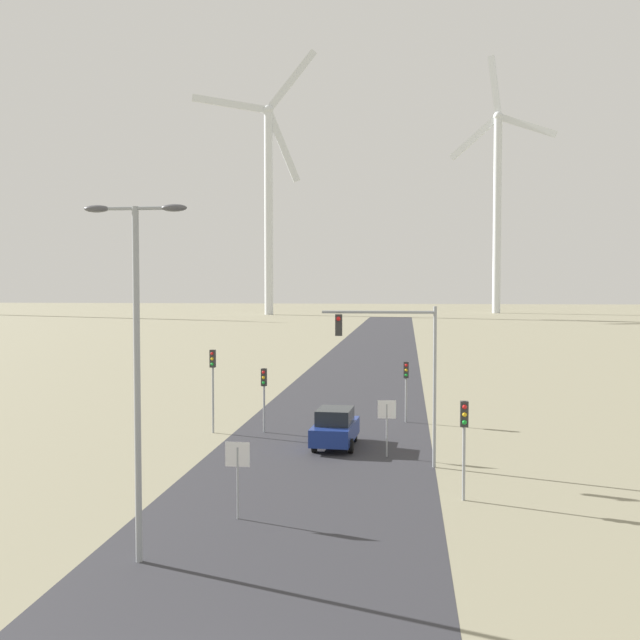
{
  "coord_description": "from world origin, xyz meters",
  "views": [
    {
      "loc": [
        3.8,
        -11.78,
        7.56
      ],
      "look_at": [
        0.0,
        20.9,
        6.04
      ],
      "focal_mm": 42.0,
      "sensor_mm": 36.0,
      "label": 1
    }
  ],
  "objects_px": {
    "traffic_light_post_near_left": "(213,372)",
    "wind_turbine_center": "(497,197)",
    "stop_sign_far": "(387,417)",
    "traffic_light_post_mid_left": "(264,385)",
    "wind_turbine_left": "(269,191)",
    "streetlamp": "(137,340)",
    "traffic_light_post_near_right": "(464,428)",
    "car_approaching": "(335,428)",
    "stop_sign_near": "(238,465)",
    "traffic_light_post_mid_right": "(406,378)",
    "traffic_light_mast_overhead": "(397,353)"
  },
  "relations": [
    {
      "from": "stop_sign_far",
      "to": "wind_turbine_left",
      "type": "distance_m",
      "value": 165.12
    },
    {
      "from": "traffic_light_post_near_right",
      "to": "streetlamp",
      "type": "bearing_deg",
      "value": -143.05
    },
    {
      "from": "traffic_light_post_near_left",
      "to": "traffic_light_post_near_right",
      "type": "height_order",
      "value": "traffic_light_post_near_left"
    },
    {
      "from": "traffic_light_post_near_left",
      "to": "stop_sign_far",
      "type": "bearing_deg",
      "value": -26.01
    },
    {
      "from": "traffic_light_post_near_left",
      "to": "traffic_light_post_near_right",
      "type": "distance_m",
      "value": 16.03
    },
    {
      "from": "streetlamp",
      "to": "wind_turbine_left",
      "type": "height_order",
      "value": "wind_turbine_left"
    },
    {
      "from": "stop_sign_near",
      "to": "traffic_light_mast_overhead",
      "type": "xyz_separation_m",
      "value": [
        5.0,
        7.68,
        3.0
      ]
    },
    {
      "from": "stop_sign_far",
      "to": "traffic_light_post_mid_left",
      "type": "bearing_deg",
      "value": 143.11
    },
    {
      "from": "traffic_light_post_near_left",
      "to": "car_approaching",
      "type": "xyz_separation_m",
      "value": [
        6.54,
        -2.6,
        -2.21
      ]
    },
    {
      "from": "car_approaching",
      "to": "wind_turbine_center",
      "type": "xyz_separation_m",
      "value": [
        27.76,
        175.21,
        30.96
      ]
    },
    {
      "from": "traffic_light_post_near_right",
      "to": "traffic_light_post_mid_right",
      "type": "xyz_separation_m",
      "value": [
        -2.04,
        14.92,
        -0.11
      ]
    },
    {
      "from": "streetlamp",
      "to": "stop_sign_far",
      "type": "distance_m",
      "value": 15.42
    },
    {
      "from": "streetlamp",
      "to": "traffic_light_post_near_right",
      "type": "bearing_deg",
      "value": 36.95
    },
    {
      "from": "traffic_light_post_mid_left",
      "to": "wind_turbine_center",
      "type": "distance_m",
      "value": 177.53
    },
    {
      "from": "stop_sign_near",
      "to": "stop_sign_far",
      "type": "relative_size",
      "value": 1.0
    },
    {
      "from": "streetlamp",
      "to": "traffic_light_post_near_left",
      "type": "xyz_separation_m",
      "value": [
        -2.6,
        17.74,
        -2.96
      ]
    },
    {
      "from": "traffic_light_mast_overhead",
      "to": "car_approaching",
      "type": "height_order",
      "value": "traffic_light_mast_overhead"
    },
    {
      "from": "traffic_light_post_mid_right",
      "to": "wind_turbine_center",
      "type": "xyz_separation_m",
      "value": [
        24.47,
        168.45,
        29.4
      ]
    },
    {
      "from": "stop_sign_near",
      "to": "wind_turbine_center",
      "type": "relative_size",
      "value": 0.04
    },
    {
      "from": "stop_sign_near",
      "to": "wind_turbine_left",
      "type": "relative_size",
      "value": 0.04
    },
    {
      "from": "traffic_light_post_near_right",
      "to": "traffic_light_post_mid_left",
      "type": "distance_m",
      "value": 14.55
    },
    {
      "from": "traffic_light_post_near_left",
      "to": "traffic_light_post_mid_left",
      "type": "xyz_separation_m",
      "value": [
        2.58,
        0.43,
        -0.7
      ]
    },
    {
      "from": "stop_sign_near",
      "to": "wind_turbine_left",
      "type": "xyz_separation_m",
      "value": [
        -30.21,
        167.94,
        30.11
      ]
    },
    {
      "from": "stop_sign_near",
      "to": "traffic_light_mast_overhead",
      "type": "distance_m",
      "value": 9.64
    },
    {
      "from": "wind_turbine_left",
      "to": "wind_turbine_center",
      "type": "height_order",
      "value": "wind_turbine_center"
    },
    {
      "from": "stop_sign_near",
      "to": "traffic_light_post_mid_right",
      "type": "bearing_deg",
      "value": 73.25
    },
    {
      "from": "traffic_light_mast_overhead",
      "to": "wind_turbine_left",
      "type": "height_order",
      "value": "wind_turbine_left"
    },
    {
      "from": "stop_sign_far",
      "to": "wind_turbine_left",
      "type": "bearing_deg",
      "value": 102.36
    },
    {
      "from": "traffic_light_post_near_left",
      "to": "wind_turbine_left",
      "type": "xyz_separation_m",
      "value": [
        -25.76,
        154.2,
        28.74
      ]
    },
    {
      "from": "traffic_light_post_mid_left",
      "to": "traffic_light_post_mid_right",
      "type": "relative_size",
      "value": 0.98
    },
    {
      "from": "streetlamp",
      "to": "wind_turbine_left",
      "type": "bearing_deg",
      "value": 99.37
    },
    {
      "from": "traffic_light_mast_overhead",
      "to": "car_approaching",
      "type": "bearing_deg",
      "value": 130.02
    },
    {
      "from": "streetlamp",
      "to": "car_approaching",
      "type": "relative_size",
      "value": 2.31
    },
    {
      "from": "car_approaching",
      "to": "wind_turbine_center",
      "type": "relative_size",
      "value": 0.06
    },
    {
      "from": "stop_sign_far",
      "to": "traffic_light_mast_overhead",
      "type": "bearing_deg",
      "value": -74.95
    },
    {
      "from": "stop_sign_far",
      "to": "traffic_light_post_near_right",
      "type": "xyz_separation_m",
      "value": [
        2.87,
        -6.38,
        0.82
      ]
    },
    {
      "from": "streetlamp",
      "to": "traffic_light_post_near_left",
      "type": "height_order",
      "value": "streetlamp"
    },
    {
      "from": "traffic_light_post_near_right",
      "to": "wind_turbine_left",
      "type": "relative_size",
      "value": 0.05
    },
    {
      "from": "car_approaching",
      "to": "streetlamp",
      "type": "bearing_deg",
      "value": -104.59
    },
    {
      "from": "wind_turbine_left",
      "to": "wind_turbine_center",
      "type": "relative_size",
      "value": 0.98
    },
    {
      "from": "stop_sign_near",
      "to": "stop_sign_far",
      "type": "bearing_deg",
      "value": 64.02
    },
    {
      "from": "stop_sign_near",
      "to": "traffic_light_post_mid_right",
      "type": "height_order",
      "value": "traffic_light_post_mid_right"
    },
    {
      "from": "traffic_light_post_near_left",
      "to": "wind_turbine_center",
      "type": "xyz_separation_m",
      "value": [
        34.3,
        172.61,
        28.75
      ]
    },
    {
      "from": "traffic_light_post_near_left",
      "to": "wind_turbine_center",
      "type": "height_order",
      "value": "wind_turbine_center"
    },
    {
      "from": "traffic_light_post_near_left",
      "to": "wind_turbine_center",
      "type": "distance_m",
      "value": 178.31
    },
    {
      "from": "traffic_light_post_mid_left",
      "to": "wind_turbine_left",
      "type": "bearing_deg",
      "value": 100.44
    },
    {
      "from": "traffic_light_post_near_left",
      "to": "traffic_light_post_mid_right",
      "type": "height_order",
      "value": "traffic_light_post_near_left"
    },
    {
      "from": "traffic_light_mast_overhead",
      "to": "car_approaching",
      "type": "relative_size",
      "value": 1.6
    },
    {
      "from": "traffic_light_post_mid_left",
      "to": "traffic_light_post_mid_right",
      "type": "distance_m",
      "value": 8.15
    },
    {
      "from": "streetlamp",
      "to": "traffic_light_mast_overhead",
      "type": "relative_size",
      "value": 1.45
    }
  ]
}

